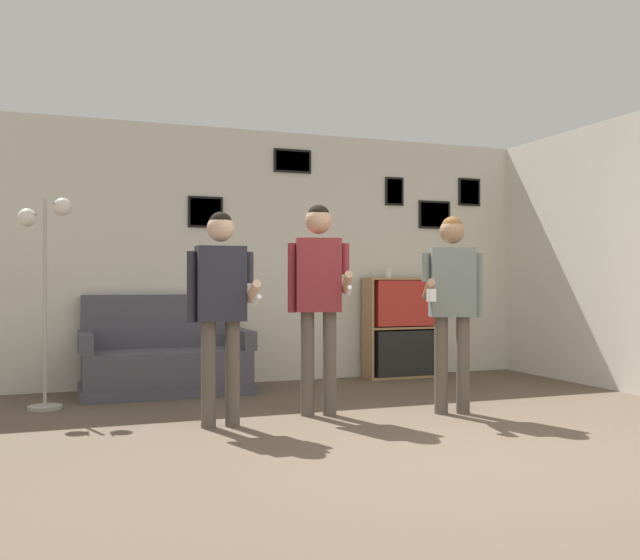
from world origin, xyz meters
The scene contains 10 objects.
ground_plane centered at (0.00, 0.00, 0.00)m, with size 20.00×20.00×0.00m, color brown.
wall_back centered at (0.01, 3.69, 1.36)m, with size 8.03×0.08×2.70m.
wall_right centered at (2.85, 1.83, 1.35)m, with size 0.06×6.06×2.70m.
couch centered at (-1.36, 3.28, 0.31)m, with size 1.61×0.80×0.95m.
bookshelf centered at (1.28, 3.47, 0.56)m, with size 0.85×0.30×1.12m.
floor_lamp centered at (-2.45, 2.73, 1.22)m, with size 0.43×0.28×1.80m.
person_player_foreground_left centered at (-1.21, 1.49, 0.98)m, with size 0.50×0.44×1.60m.
person_player_foreground_center centered at (-0.37, 1.67, 1.05)m, with size 0.48×0.55×1.70m.
person_watcher_holding_cup centered at (0.68, 1.36, 0.99)m, with size 0.57×0.37×1.61m.
drinking_cup centered at (1.12, 3.47, 1.17)m, with size 0.07×0.07×0.11m.
Camera 1 is at (-2.35, -3.73, 1.09)m, focal length 40.00 mm.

